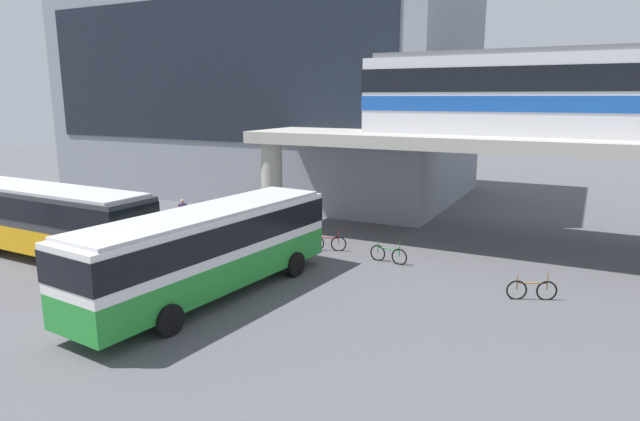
{
  "coord_description": "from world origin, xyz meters",
  "views": [
    {
      "loc": [
        13.16,
        -10.79,
        7.09
      ],
      "look_at": [
        2.62,
        9.95,
        2.2
      ],
      "focal_mm": 30.36,
      "sensor_mm": 36.0,
      "label": 1
    }
  ],
  "objects_px": {
    "bicycle_red": "(328,243)",
    "pedestrian_waiting_near_stop": "(183,216)",
    "train": "(625,92)",
    "bus_secondary": "(47,215)",
    "station_building": "(267,85)",
    "pedestrian_at_kerb": "(17,211)",
    "bicycle_green": "(388,255)",
    "bicycle_brown": "(532,290)",
    "bus_main": "(209,244)"
  },
  "relations": [
    {
      "from": "bus_secondary",
      "to": "bicycle_brown",
      "type": "height_order",
      "value": "bus_secondary"
    },
    {
      "from": "bicycle_red",
      "to": "pedestrian_at_kerb",
      "type": "distance_m",
      "value": 18.19
    },
    {
      "from": "pedestrian_at_kerb",
      "to": "bus_secondary",
      "type": "bearing_deg",
      "value": -24.96
    },
    {
      "from": "bicycle_red",
      "to": "pedestrian_waiting_near_stop",
      "type": "xyz_separation_m",
      "value": [
        -8.76,
        0.08,
        0.44
      ]
    },
    {
      "from": "bicycle_green",
      "to": "bicycle_brown",
      "type": "bearing_deg",
      "value": -17.12
    },
    {
      "from": "pedestrian_waiting_near_stop",
      "to": "train",
      "type": "bearing_deg",
      "value": 13.12
    },
    {
      "from": "bicycle_brown",
      "to": "pedestrian_waiting_near_stop",
      "type": "height_order",
      "value": "pedestrian_waiting_near_stop"
    },
    {
      "from": "bus_secondary",
      "to": "pedestrian_at_kerb",
      "type": "height_order",
      "value": "bus_secondary"
    },
    {
      "from": "bicycle_brown",
      "to": "station_building",
      "type": "bearing_deg",
      "value": 142.6
    },
    {
      "from": "train",
      "to": "bus_secondary",
      "type": "bearing_deg",
      "value": -152.5
    },
    {
      "from": "bus_main",
      "to": "bus_secondary",
      "type": "bearing_deg",
      "value": 176.42
    },
    {
      "from": "bus_secondary",
      "to": "bicycle_red",
      "type": "distance_m",
      "value": 12.57
    },
    {
      "from": "bus_main",
      "to": "bicycle_red",
      "type": "distance_m",
      "value": 7.57
    },
    {
      "from": "pedestrian_at_kerb",
      "to": "bus_main",
      "type": "bearing_deg",
      "value": -13.49
    },
    {
      "from": "bus_main",
      "to": "bus_secondary",
      "type": "height_order",
      "value": "same"
    },
    {
      "from": "station_building",
      "to": "bus_main",
      "type": "bearing_deg",
      "value": -62.81
    },
    {
      "from": "bicycle_green",
      "to": "pedestrian_at_kerb",
      "type": "relative_size",
      "value": 1.01
    },
    {
      "from": "bus_secondary",
      "to": "bicycle_red",
      "type": "relative_size",
      "value": 6.49
    },
    {
      "from": "station_building",
      "to": "bicycle_green",
      "type": "xyz_separation_m",
      "value": [
        15.22,
        -14.41,
        -7.63
      ]
    },
    {
      "from": "train",
      "to": "pedestrian_at_kerb",
      "type": "relative_size",
      "value": 13.05
    },
    {
      "from": "bicycle_red",
      "to": "bicycle_brown",
      "type": "height_order",
      "value": "same"
    },
    {
      "from": "bus_main",
      "to": "bicycle_green",
      "type": "height_order",
      "value": "bus_main"
    },
    {
      "from": "train",
      "to": "bus_main",
      "type": "height_order",
      "value": "train"
    },
    {
      "from": "pedestrian_waiting_near_stop",
      "to": "pedestrian_at_kerb",
      "type": "relative_size",
      "value": 0.96
    },
    {
      "from": "bicycle_red",
      "to": "bicycle_brown",
      "type": "relative_size",
      "value": 1.03
    },
    {
      "from": "pedestrian_waiting_near_stop",
      "to": "bicycle_red",
      "type": "bearing_deg",
      "value": -0.5
    },
    {
      "from": "bicycle_brown",
      "to": "bicycle_red",
      "type": "bearing_deg",
      "value": 165.73
    },
    {
      "from": "bicycle_red",
      "to": "pedestrian_waiting_near_stop",
      "type": "relative_size",
      "value": 1.01
    },
    {
      "from": "bus_main",
      "to": "station_building",
      "type": "bearing_deg",
      "value": 117.19
    },
    {
      "from": "bicycle_brown",
      "to": "bus_main",
      "type": "bearing_deg",
      "value": -154.54
    },
    {
      "from": "bicycle_red",
      "to": "pedestrian_waiting_near_stop",
      "type": "distance_m",
      "value": 8.78
    },
    {
      "from": "bus_main",
      "to": "bicycle_red",
      "type": "relative_size",
      "value": 6.56
    },
    {
      "from": "bicycle_red",
      "to": "pedestrian_at_kerb",
      "type": "height_order",
      "value": "pedestrian_at_kerb"
    },
    {
      "from": "bus_main",
      "to": "pedestrian_at_kerb",
      "type": "xyz_separation_m",
      "value": [
        -16.77,
        4.02,
        -1.16
      ]
    },
    {
      "from": "train",
      "to": "bicycle_brown",
      "type": "height_order",
      "value": "train"
    },
    {
      "from": "bicycle_green",
      "to": "pedestrian_at_kerb",
      "type": "distance_m",
      "value": 21.28
    },
    {
      "from": "pedestrian_waiting_near_stop",
      "to": "pedestrian_at_kerb",
      "type": "bearing_deg",
      "value": -159.8
    },
    {
      "from": "bus_secondary",
      "to": "bicycle_brown",
      "type": "xyz_separation_m",
      "value": [
        19.77,
        4.36,
        -1.63
      ]
    },
    {
      "from": "bus_main",
      "to": "bicycle_green",
      "type": "distance_m",
      "value": 8.23
    },
    {
      "from": "bicycle_green",
      "to": "bicycle_brown",
      "type": "relative_size",
      "value": 1.07
    },
    {
      "from": "station_building",
      "to": "bus_secondary",
      "type": "height_order",
      "value": "station_building"
    },
    {
      "from": "bicycle_brown",
      "to": "pedestrian_at_kerb",
      "type": "distance_m",
      "value": 27.18
    },
    {
      "from": "train",
      "to": "bicycle_green",
      "type": "relative_size",
      "value": 12.91
    },
    {
      "from": "bus_secondary",
      "to": "bicycle_green",
      "type": "height_order",
      "value": "bus_secondary"
    },
    {
      "from": "bicycle_red",
      "to": "pedestrian_waiting_near_stop",
      "type": "bearing_deg",
      "value": 179.5
    },
    {
      "from": "station_building",
      "to": "pedestrian_at_kerb",
      "type": "distance_m",
      "value": 19.53
    },
    {
      "from": "bicycle_red",
      "to": "bicycle_green",
      "type": "relative_size",
      "value": 0.96
    },
    {
      "from": "pedestrian_at_kerb",
      "to": "bicycle_red",
      "type": "bearing_deg",
      "value": 10.39
    },
    {
      "from": "train",
      "to": "bicycle_brown",
      "type": "relative_size",
      "value": 13.81
    },
    {
      "from": "station_building",
      "to": "bicycle_brown",
      "type": "distance_m",
      "value": 27.86
    }
  ]
}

